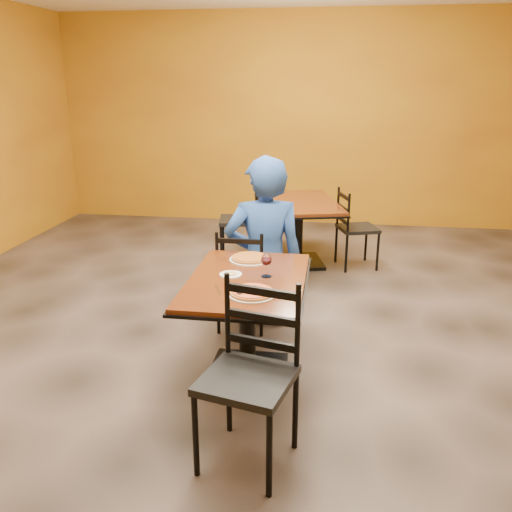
% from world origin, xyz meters
% --- Properties ---
extents(floor, '(7.00, 8.00, 0.01)m').
position_xyz_m(floor, '(0.00, 0.00, 0.00)').
color(floor, black).
rests_on(floor, ground).
extents(wall_back, '(7.00, 0.01, 3.00)m').
position_xyz_m(wall_back, '(0.00, 4.00, 1.50)').
color(wall_back, '#B37D13').
rests_on(wall_back, ground).
extents(table_main, '(0.83, 1.23, 0.75)m').
position_xyz_m(table_main, '(0.00, -0.50, 0.56)').
color(table_main, '#5A280E').
rests_on(table_main, floor).
extents(table_second, '(1.17, 1.47, 0.75)m').
position_xyz_m(table_second, '(0.17, 2.04, 0.56)').
color(table_second, '#5A280E').
rests_on(table_second, floor).
extents(chair_main_near, '(0.57, 0.57, 1.03)m').
position_xyz_m(chair_main_near, '(0.15, -1.44, 0.52)').
color(chair_main_near, black).
rests_on(chair_main_near, floor).
extents(chair_main_far, '(0.41, 0.41, 0.90)m').
position_xyz_m(chair_main_far, '(-0.17, 0.30, 0.45)').
color(chair_main_far, black).
rests_on(chair_main_far, floor).
extents(chair_second_left, '(0.51, 0.51, 0.99)m').
position_xyz_m(chair_second_left, '(-0.51, 2.04, 0.49)').
color(chair_second_left, black).
rests_on(chair_second_left, floor).
extents(chair_second_right, '(0.51, 0.51, 0.90)m').
position_xyz_m(chair_second_right, '(0.86, 2.04, 0.45)').
color(chair_second_right, black).
rests_on(chair_second_right, floor).
extents(diner, '(0.79, 0.60, 1.47)m').
position_xyz_m(diner, '(-0.01, 0.48, 0.74)').
color(diner, navy).
rests_on(diner, floor).
extents(plate_main, '(0.31, 0.31, 0.01)m').
position_xyz_m(plate_main, '(0.08, -0.79, 0.76)').
color(plate_main, white).
rests_on(plate_main, table_main).
extents(pizza_main, '(0.28, 0.28, 0.02)m').
position_xyz_m(pizza_main, '(0.08, -0.79, 0.77)').
color(pizza_main, '#970C0A').
rests_on(pizza_main, plate_main).
extents(plate_far, '(0.31, 0.31, 0.01)m').
position_xyz_m(plate_far, '(-0.04, -0.11, 0.76)').
color(plate_far, white).
rests_on(plate_far, table_main).
extents(pizza_far, '(0.28, 0.28, 0.02)m').
position_xyz_m(pizza_far, '(-0.04, -0.11, 0.77)').
color(pizza_far, '#C37125').
rests_on(pizza_far, plate_far).
extents(side_plate, '(0.16, 0.16, 0.01)m').
position_xyz_m(side_plate, '(-0.12, -0.46, 0.76)').
color(side_plate, white).
rests_on(side_plate, table_main).
extents(dip, '(0.09, 0.09, 0.01)m').
position_xyz_m(dip, '(-0.12, -0.46, 0.76)').
color(dip, tan).
rests_on(dip, side_plate).
extents(wine_glass, '(0.08, 0.08, 0.18)m').
position_xyz_m(wine_glass, '(0.13, -0.45, 0.84)').
color(wine_glass, white).
rests_on(wine_glass, table_main).
extents(fork, '(0.09, 0.18, 0.00)m').
position_xyz_m(fork, '(-0.16, -0.73, 0.75)').
color(fork, silver).
rests_on(fork, table_main).
extents(knife, '(0.15, 0.17, 0.00)m').
position_xyz_m(knife, '(0.33, -0.75, 0.75)').
color(knife, silver).
rests_on(knife, table_main).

